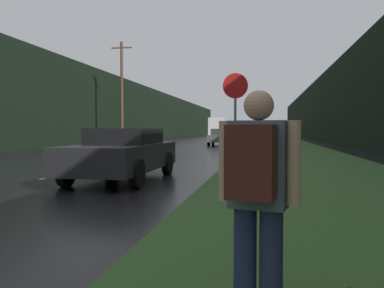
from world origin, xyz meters
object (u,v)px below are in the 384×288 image
car_passing_far (220,137)px  delivery_truck (217,127)px  car_passing_near (123,153)px  stop_sign (235,114)px  hitchhiker_with_backpack (257,193)px

car_passing_far → delivery_truck: (-4.56, 37.91, 1.09)m
car_passing_near → car_passing_far: (-0.00, 24.69, -0.01)m
stop_sign → car_passing_far: stop_sign is taller
stop_sign → hitchhiker_with_backpack: bearing=-85.0°
hitchhiker_with_backpack → car_passing_near: size_ratio=0.34×
hitchhiker_with_backpack → car_passing_near: bearing=128.7°
delivery_truck → stop_sign: bearing=-83.1°
stop_sign → car_passing_far: bearing=97.1°
stop_sign → hitchhiker_with_backpack: size_ratio=1.80×
car_passing_far → hitchhiker_with_backpack: bearing=96.5°
car_passing_far → delivery_truck: delivery_truck is taller
hitchhiker_with_backpack → delivery_truck: delivery_truck is taller
hitchhiker_with_backpack → delivery_truck: 70.79m
car_passing_near → stop_sign: bearing=-163.0°
hitchhiker_with_backpack → car_passing_near: (-3.71, 7.70, -0.21)m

